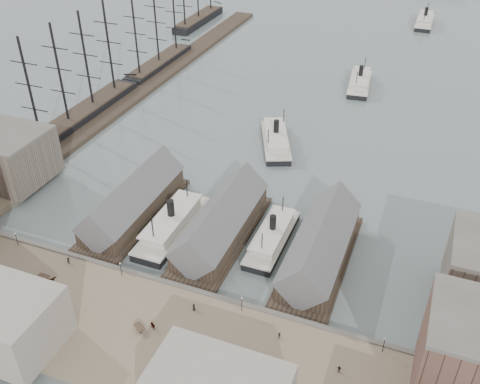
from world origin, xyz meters
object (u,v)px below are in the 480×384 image
at_px(horse_cart_left, 50,279).
at_px(horse_cart_center, 148,326).
at_px(ferry_docked_west, 172,224).
at_px(horse_cart_right, 240,380).

xyz_separation_m(horse_cart_left, horse_cart_center, (27.98, -4.09, 0.00)).
relative_size(ferry_docked_west, horse_cart_right, 6.01).
height_order(ferry_docked_west, horse_cart_right, ferry_docked_west).
height_order(horse_cart_center, horse_cart_right, horse_cart_right).
distance_m(horse_cart_left, horse_cart_center, 28.28).
height_order(ferry_docked_west, horse_cart_center, ferry_docked_west).
distance_m(horse_cart_left, horse_cart_right, 51.31).
height_order(ferry_docked_west, horse_cart_left, ferry_docked_west).
relative_size(horse_cart_left, horse_cart_center, 0.98).
bearing_deg(horse_cart_right, ferry_docked_west, 21.74).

